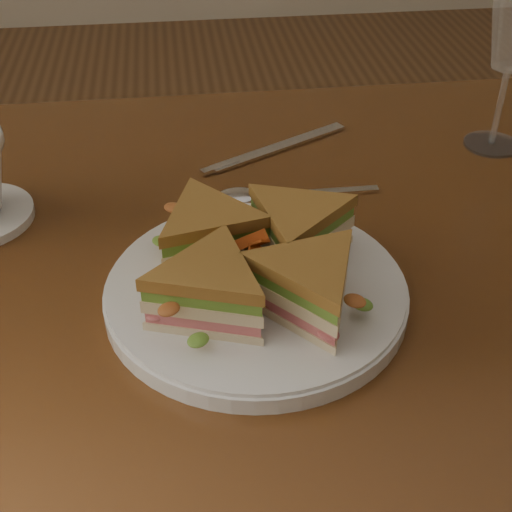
# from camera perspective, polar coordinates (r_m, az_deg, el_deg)

# --- Properties ---
(table) EXTENTS (1.20, 0.80, 0.75)m
(table) POSITION_cam_1_polar(r_m,az_deg,el_deg) (0.77, 0.33, -6.01)
(table) COLOR #3C1F0D
(table) RESTS_ON ground
(plate) EXTENTS (0.28, 0.28, 0.02)m
(plate) POSITION_cam_1_polar(r_m,az_deg,el_deg) (0.65, -0.00, -2.96)
(plate) COLOR silver
(plate) RESTS_ON table
(sandwich_wedges) EXTENTS (0.25, 0.25, 0.06)m
(sandwich_wedges) POSITION_cam_1_polar(r_m,az_deg,el_deg) (0.63, -0.00, -0.37)
(sandwich_wedges) COLOR beige
(sandwich_wedges) RESTS_ON plate
(crisps_mound) EXTENTS (0.09, 0.09, 0.05)m
(crisps_mound) POSITION_cam_1_polar(r_m,az_deg,el_deg) (0.63, -0.00, -0.66)
(crisps_mound) COLOR #CE521A
(crisps_mound) RESTS_ON plate
(spoon) EXTENTS (0.18, 0.03, 0.01)m
(spoon) POSITION_cam_1_polar(r_m,az_deg,el_deg) (0.80, 0.19, 4.84)
(spoon) COLOR silver
(spoon) RESTS_ON table
(knife) EXTENTS (0.20, 0.11, 0.00)m
(knife) POSITION_cam_1_polar(r_m,az_deg,el_deg) (0.89, 1.17, 8.43)
(knife) COLOR silver
(knife) RESTS_ON table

